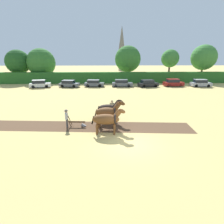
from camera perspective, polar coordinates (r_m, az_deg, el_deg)
The scene contains 22 objects.
ground_plane at distance 13.22m, azimuth 5.77°, elevation -10.13°, with size 240.00×240.00×0.00m, color tan.
plowed_furrow_strip at distance 16.60m, azimuth -13.11°, elevation -4.55°, with size 21.92×2.55×0.01m, color brown.
hedgerow at distance 43.01m, azimuth 0.34°, elevation 11.16°, with size 63.20×1.62×2.61m, color #286023.
tree_far_left at distance 50.50m, azimuth -28.36°, elevation 14.17°, with size 5.87×5.87×7.83m.
tree_left at distance 48.78m, azimuth -22.12°, elevation 14.69°, with size 6.93×6.93×8.17m.
tree_center_left at distance 47.19m, azimuth 5.17°, elevation 16.84°, with size 6.61×6.61×8.88m.
tree_center at distance 49.19m, azimuth 18.44°, elevation 16.24°, with size 4.49×4.49×7.97m.
tree_center_right at distance 51.20m, azimuth 27.77°, elevation 15.47°, with size 6.18×6.18×9.05m.
church_spire at distance 82.31m, azimuth 3.18°, elevation 20.24°, with size 2.93×2.93×19.03m.
draft_horse_lead_left at distance 14.29m, azimuth -1.63°, elevation -2.38°, with size 2.85×1.06×2.24m.
draft_horse_lead_right at distance 15.58m, azimuth -1.26°, elevation -0.08°, with size 2.81×1.07×2.52m.
draft_horse_trail_left at distance 16.97m, azimuth -1.02°, elevation 1.05°, with size 2.67×1.04×2.30m.
plow at distance 16.33m, azimuth -10.96°, elevation -3.58°, with size 1.76×0.49×1.13m.
farmer_at_plow at distance 16.24m, azimuth -14.63°, elevation -1.61°, with size 0.41×0.64×1.63m.
farmer_beside_team at distance 18.95m, azimuth -0.02°, elevation 1.80°, with size 0.49×0.48×1.67m.
parked_car_far_left at distance 39.60m, azimuth -22.48°, elevation 8.47°, with size 4.38×2.48×1.57m.
parked_car_left at distance 38.37m, azimuth -13.82°, elevation 8.95°, with size 4.35×2.49×1.44m.
parked_car_center_left at distance 37.95m, azimuth -5.87°, elevation 9.29°, with size 4.22×2.13×1.45m.
parked_car_center at distance 37.86m, azimuth 3.27°, elevation 9.36°, with size 4.44×1.93×1.50m.
parked_car_center_right at distance 38.34m, azimuth 11.62°, elevation 9.12°, with size 4.45×2.66×1.48m.
parked_car_right at distance 40.64m, azimuth 19.34°, elevation 9.01°, with size 4.28×2.02×1.56m.
parked_car_far_right at distance 42.24m, azimuth 26.94°, elevation 8.39°, with size 4.18×1.99×1.55m.
Camera 1 is at (-1.70, -11.59, 6.13)m, focal length 28.00 mm.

